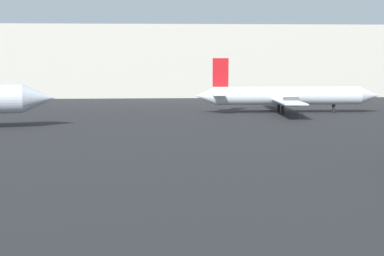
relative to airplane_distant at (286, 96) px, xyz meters
name	(u,v)px	position (x,y,z in m)	size (l,w,h in m)	color
airplane_distant	(286,96)	(0.00, 0.00, 0.00)	(27.03, 21.14, 7.98)	silver
terminal_building	(218,61)	(-5.55, 39.69, 4.62)	(90.12, 20.25, 14.32)	beige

